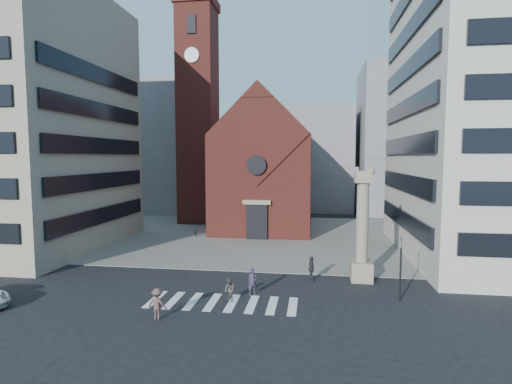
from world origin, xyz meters
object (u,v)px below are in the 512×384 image
pedestrian_2 (311,269)px  scooter_0 (196,232)px  lion_column (362,236)px  pedestrian_0 (253,282)px  traffic_light (401,267)px  pedestrian_1 (230,290)px

pedestrian_2 → scooter_0: 20.63m
lion_column → pedestrian_0: lion_column is taller
pedestrian_0 → lion_column: bearing=-0.9°
pedestrian_0 → pedestrian_2: bearing=12.9°
scooter_0 → pedestrian_0: bearing=-81.2°
traffic_light → pedestrian_0: traffic_light is taller
pedestrian_0 → traffic_light: bearing=-28.2°
traffic_light → scooter_0: bearing=136.0°
pedestrian_1 → pedestrian_0: bearing=86.6°
pedestrian_0 → pedestrian_1: 1.97m
lion_column → scooter_0: size_ratio=5.20×
traffic_light → pedestrian_1: traffic_light is taller
traffic_light → scooter_0: 27.13m
traffic_light → pedestrian_1: (-11.02, -1.71, -1.52)m
pedestrian_2 → lion_column: bearing=-90.2°
pedestrian_0 → scooter_0: pedestrian_0 is taller
lion_column → traffic_light: size_ratio=2.02×
traffic_light → pedestrian_2: bearing=149.5°
lion_column → pedestrian_2: (-3.77, -0.60, -2.50)m
traffic_light → scooter_0: traffic_light is taller
lion_column → pedestrian_0: size_ratio=4.72×
pedestrian_2 → pedestrian_0: bearing=123.1°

